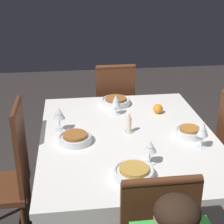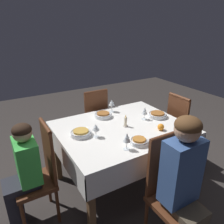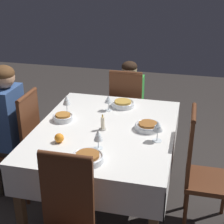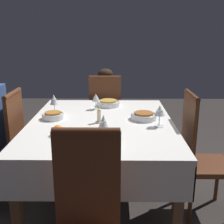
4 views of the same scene
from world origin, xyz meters
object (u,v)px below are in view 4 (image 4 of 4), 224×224
chair_west (105,117)px  orange_fruit (58,130)px  candle_centerpiece (99,117)px  wine_glass_south (54,100)px  person_child_green (105,109)px  wine_glass_east (103,122)px  wine_glass_west (96,98)px  chair_north (199,152)px  bowl_south (53,115)px  chair_south (6,149)px  bowl_east (98,143)px  bowl_north (144,116)px  bowl_west (108,103)px  dining_table (101,132)px  wine_glass_north (160,111)px

chair_west → orange_fruit: 1.26m
candle_centerpiece → wine_glass_south: bearing=-122.4°
person_child_green → wine_glass_east: bearing=91.5°
wine_glass_west → person_child_green: bearing=175.4°
chair_north → bowl_south: size_ratio=5.87×
wine_glass_south → candle_centerpiece: size_ratio=1.23×
chair_west → candle_centerpiece: (0.93, -0.01, 0.29)m
chair_west → wine_glass_south: chair_west is taller
person_child_green → wine_glass_west: (0.71, -0.06, 0.30)m
wine_glass_east → chair_south: bearing=-113.3°
chair_west → person_child_green: 0.17m
chair_south → bowl_east: (0.52, 0.77, 0.27)m
wine_glass_east → candle_centerpiece: bearing=-171.2°
person_child_green → chair_south: bearing=53.9°
chair_west → wine_glass_west: bearing=84.0°
bowl_east → wine_glass_east: 0.20m
person_child_green → wine_glass_south: person_child_green is taller
wine_glass_west → orange_fruit: bearing=-17.8°
wine_glass_south → orange_fruit: 0.54m
chair_north → bowl_north: 0.52m
wine_glass_west → candle_centerpiece: bearing=7.3°
person_child_green → wine_glass_south: (0.85, -0.40, 0.31)m
chair_west → wine_glass_south: 0.87m
wine_glass_south → bowl_west: size_ratio=0.78×
dining_table → bowl_west: size_ratio=6.50×
bowl_west → wine_glass_north: bearing=33.4°
chair_south → wine_glass_east: bearing=66.7°
wine_glass_east → candle_centerpiece: (-0.29, -0.05, -0.05)m
dining_table → person_child_green: person_child_green is taller
chair_west → dining_table: bearing=90.2°
bowl_east → wine_glass_north: bearing=132.9°
person_child_green → bowl_south: 1.09m
chair_west → wine_glass_north: size_ratio=6.29×
chair_north → bowl_north: size_ratio=4.90×
chair_west → chair_south: bearing=49.3°
wine_glass_east → bowl_north: 0.49m
dining_table → bowl_west: bowl_west is taller
wine_glass_west → candle_centerpiece: (0.38, 0.05, -0.05)m
candle_centerpiece → orange_fruit: (0.27, -0.26, -0.01)m
bowl_east → orange_fruit: (-0.20, -0.28, 0.01)m
person_child_green → bowl_south: person_child_green is taller
chair_south → wine_glass_east: size_ratio=6.73×
wine_glass_west → wine_glass_east: wine_glass_east is taller
bowl_east → candle_centerpiece: bearing=-177.4°
wine_glass_east → bowl_east: bearing=-7.6°
bowl_west → candle_centerpiece: size_ratio=1.58×
bowl_south → wine_glass_north: 0.83m
bowl_east → bowl_north: 0.65m
dining_table → bowl_south: bowl_south is taller
wine_glass_north → candle_centerpiece: size_ratio=1.20×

